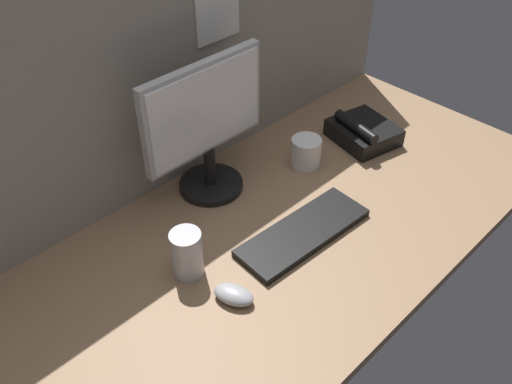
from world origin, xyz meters
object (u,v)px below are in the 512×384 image
object	(u,v)px
mug_ceramic_white	(306,152)
desk_phone	(363,132)
mug_steel	(187,254)
keyboard	(303,232)
mouse	(234,295)
monitor	(206,124)

from	to	relation	value
mug_ceramic_white	desk_phone	xyz separation A→B (cm)	(22.11, -4.39, -1.21)
mug_steel	desk_phone	bearing A→B (deg)	3.40
keyboard	mouse	distance (cm)	27.06
monitor	mug_steel	size ratio (longest dim) A/B	3.08
keyboard	mug_steel	size ratio (longest dim) A/B	2.99
mug_steel	desk_phone	xyz separation A→B (cm)	(74.20, 4.41, -3.00)
keyboard	mug_ceramic_white	size ratio (longest dim) A/B	4.15
mug_steel	desk_phone	size ratio (longest dim) A/B	0.56
mug_steel	desk_phone	distance (cm)	74.39
monitor	mug_ceramic_white	bearing A→B (deg)	-24.14
keyboard	desk_phone	xyz separation A→B (cm)	(45.44, 15.41, 2.19)
mug_steel	mug_ceramic_white	size ratio (longest dim) A/B	1.39
desk_phone	monitor	bearing A→B (deg)	161.41
mug_steel	mug_ceramic_white	bearing A→B (deg)	9.59
monitor	mug_ceramic_white	world-z (taller)	monitor
mug_ceramic_white	desk_phone	size ratio (longest dim) A/B	0.40
monitor	keyboard	bearing A→B (deg)	-83.10
monitor	desk_phone	xyz separation A→B (cm)	(49.32, -16.59, -17.59)
keyboard	desk_phone	world-z (taller)	desk_phone
mug_steel	monitor	bearing A→B (deg)	40.16
keyboard	mouse	world-z (taller)	mouse
monitor	keyboard	distance (cm)	37.81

